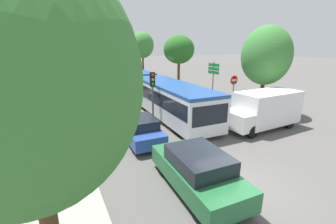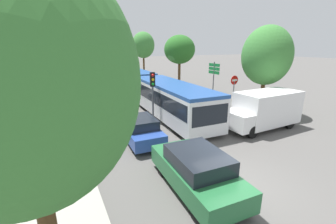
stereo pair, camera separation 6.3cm
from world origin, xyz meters
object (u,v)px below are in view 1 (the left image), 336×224
at_px(traffic_light, 153,86).
at_px(tree_left_mid, 55,59).
at_px(queued_car_blue, 140,129).
at_px(tree_left_distant, 44,57).
at_px(articulated_bus, 153,90).
at_px(white_van, 264,109).
at_px(tree_left_near, 18,91).
at_px(queued_car_green, 197,170).
at_px(tree_right_far, 142,45).
at_px(tree_left_far, 50,50).
at_px(tree_right_mid, 178,50).
at_px(no_entry_sign, 233,88).
at_px(city_bus_rear, 84,74).
at_px(tree_right_near, 266,56).
at_px(direction_sign_post, 213,73).
at_px(queued_car_silver, 115,104).

distance_m(traffic_light, tree_left_mid, 5.80).
distance_m(queued_car_blue, tree_left_distant, 20.28).
height_order(articulated_bus, white_van, articulated_bus).
distance_m(white_van, tree_left_near, 13.27).
height_order(queued_car_green, tree_right_far, tree_right_far).
height_order(tree_left_mid, tree_left_far, tree_left_far).
xyz_separation_m(tree_left_far, tree_right_mid, (13.83, 1.63, -0.22)).
xyz_separation_m(no_entry_sign, tree_right_far, (1.74, 23.52, 3.23)).
relative_size(city_bus_rear, tree_left_far, 1.75).
xyz_separation_m(white_van, tree_right_near, (2.55, 2.43, 3.07)).
bearing_deg(direction_sign_post, queued_car_green, 45.93).
bearing_deg(tree_left_mid, tree_right_far, 57.91).
xyz_separation_m(articulated_bus, tree_left_far, (-7.28, 5.46, 3.25)).
bearing_deg(tree_left_mid, no_entry_sign, -6.49).
xyz_separation_m(tree_left_mid, tree_left_far, (-0.10, 8.33, 0.41)).
height_order(queued_car_green, queued_car_blue, queued_car_green).
xyz_separation_m(tree_left_near, tree_left_mid, (0.86, 9.92, -0.01)).
height_order(queued_car_green, direction_sign_post, direction_sign_post).
xyz_separation_m(queued_car_blue, tree_left_near, (-4.42, -6.36, 3.60)).
bearing_deg(tree_right_near, direction_sign_post, 95.68).
distance_m(tree_left_mid, tree_right_mid, 16.97).
bearing_deg(tree_left_far, tree_left_distant, 94.53).
height_order(white_van, tree_left_near, tree_left_near).
bearing_deg(tree_left_distant, tree_left_near, -90.34).
bearing_deg(city_bus_rear, direction_sign_post, -145.03).
relative_size(tree_left_distant, tree_right_mid, 0.92).
bearing_deg(queued_car_green, articulated_bus, -13.01).
height_order(queued_car_blue, queued_car_silver, queued_car_silver).
bearing_deg(queued_car_blue, traffic_light, -34.11).
bearing_deg(queued_car_blue, tree_left_mid, 48.28).
height_order(queued_car_green, tree_left_far, tree_left_far).
xyz_separation_m(city_bus_rear, tree_right_mid, (10.11, -7.13, 3.02)).
bearing_deg(city_bus_rear, tree_right_far, -62.01).
height_order(queued_car_green, tree_left_distant, tree_left_distant).
distance_m(queued_car_silver, tree_left_far, 8.28).
distance_m(city_bus_rear, tree_left_mid, 17.70).
distance_m(queued_car_green, tree_right_mid, 21.31).
relative_size(direction_sign_post, tree_left_far, 0.54).
distance_m(queued_car_green, traffic_light, 7.74).
bearing_deg(white_van, articulated_bus, -64.53).
xyz_separation_m(articulated_bus, queued_car_green, (-3.34, -11.42, -0.68)).
distance_m(city_bus_rear, traffic_light, 18.37).
bearing_deg(articulated_bus, tree_right_far, 163.64).
bearing_deg(queued_car_green, no_entry_sign, -45.90).
relative_size(queued_car_green, tree_left_distant, 0.77).
bearing_deg(no_entry_sign, tree_left_far, -128.43).
xyz_separation_m(queued_car_blue, traffic_light, (1.83, 2.40, 1.82)).
xyz_separation_m(tree_left_distant, tree_right_far, (14.59, 6.12, 1.33)).
distance_m(direction_sign_post, tree_left_near, 18.81).
bearing_deg(articulated_bus, no_entry_sign, 52.20).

